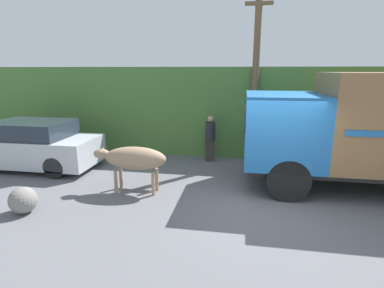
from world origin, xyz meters
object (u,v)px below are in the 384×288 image
at_px(brown_cow, 134,159).
at_px(utility_pole, 256,72).
at_px(cargo_truck, 381,127).
at_px(parked_suv, 31,145).
at_px(pedestrian_on_hill, 210,137).
at_px(roadside_rock, 23,200).

relative_size(brown_cow, utility_pole, 0.33).
relative_size(cargo_truck, parked_suv, 1.51).
bearing_deg(cargo_truck, parked_suv, 176.70).
bearing_deg(parked_suv, brown_cow, -16.44).
distance_m(parked_suv, pedestrian_on_hill, 6.01).
bearing_deg(brown_cow, pedestrian_on_hill, 57.43).
bearing_deg(pedestrian_on_hill, parked_suv, 2.73).
height_order(brown_cow, pedestrian_on_hill, pedestrian_on_hill).
bearing_deg(roadside_rock, brown_cow, 37.72).
distance_m(parked_suv, utility_pole, 7.88).
relative_size(cargo_truck, pedestrian_on_hill, 4.10).
height_order(brown_cow, parked_suv, parked_suv).
bearing_deg(cargo_truck, pedestrian_on_hill, 154.96).
relative_size(brown_cow, pedestrian_on_hill, 1.23).
bearing_deg(roadside_rock, pedestrian_on_hill, 51.45).
relative_size(parked_suv, utility_pole, 0.74).
bearing_deg(roadside_rock, utility_pole, 44.09).
height_order(brown_cow, utility_pole, utility_pole).
bearing_deg(pedestrian_on_hill, utility_pole, 179.28).
height_order(parked_suv, utility_pole, utility_pole).
relative_size(brown_cow, parked_suv, 0.45).
bearing_deg(cargo_truck, utility_pole, 141.76).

